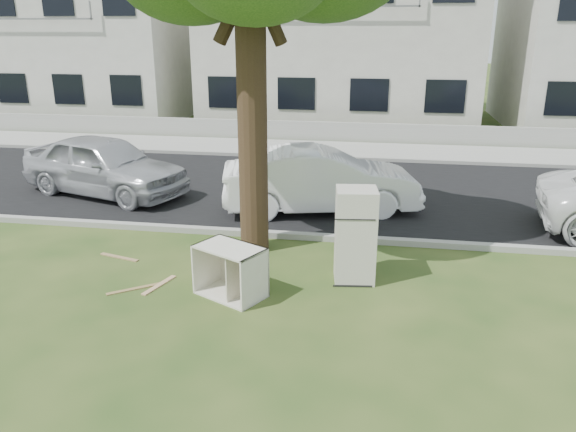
% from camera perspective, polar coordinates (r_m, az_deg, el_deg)
% --- Properties ---
extents(ground, '(120.00, 120.00, 0.00)m').
position_cam_1_polar(ground, '(9.14, -3.39, -7.65)').
color(ground, '#243F16').
extents(road, '(120.00, 7.00, 0.01)m').
position_cam_1_polar(road, '(14.67, 1.74, 2.73)').
color(road, black).
rests_on(road, ground).
extents(kerb_near, '(120.00, 0.18, 0.12)m').
position_cam_1_polar(kerb_near, '(11.34, -0.68, -2.21)').
color(kerb_near, gray).
rests_on(kerb_near, ground).
extents(kerb_far, '(120.00, 0.18, 0.12)m').
position_cam_1_polar(kerb_far, '(18.08, 3.27, 5.79)').
color(kerb_far, gray).
rests_on(kerb_far, ground).
extents(sidewalk, '(120.00, 2.80, 0.01)m').
position_cam_1_polar(sidewalk, '(19.49, 3.75, 6.75)').
color(sidewalk, gray).
rests_on(sidewalk, ground).
extents(low_wall, '(120.00, 0.15, 0.70)m').
position_cam_1_polar(low_wall, '(20.98, 4.22, 8.56)').
color(low_wall, gray).
rests_on(low_wall, ground).
extents(townhouse_left, '(10.20, 8.16, 7.04)m').
position_cam_1_polar(townhouse_left, '(29.00, -20.01, 16.68)').
color(townhouse_left, beige).
rests_on(townhouse_left, ground).
extents(townhouse_center, '(11.22, 8.16, 7.44)m').
position_cam_1_polar(townhouse_center, '(25.54, 5.50, 17.97)').
color(townhouse_center, beige).
rests_on(townhouse_center, ground).
extents(fridge, '(0.72, 0.68, 1.58)m').
position_cam_1_polar(fridge, '(9.29, 6.85, -1.96)').
color(fridge, silver).
rests_on(fridge, ground).
extents(cabinet, '(1.23, 1.07, 0.82)m').
position_cam_1_polar(cabinet, '(8.88, -5.88, -5.60)').
color(cabinet, beige).
rests_on(cabinet, ground).
extents(plank_a, '(0.82, 0.64, 0.02)m').
position_cam_1_polar(plank_a, '(9.52, -15.11, -7.11)').
color(plank_a, olive).
rests_on(plank_a, ground).
extents(plank_b, '(0.83, 0.30, 0.02)m').
position_cam_1_polar(plank_b, '(10.83, -16.77, -4.03)').
color(plank_b, '#97784F').
rests_on(plank_b, ground).
extents(plank_c, '(0.32, 0.78, 0.02)m').
position_cam_1_polar(plank_c, '(9.54, -12.95, -6.86)').
color(plank_c, tan).
rests_on(plank_c, ground).
extents(car_center, '(4.67, 2.53, 1.46)m').
position_cam_1_polar(car_center, '(12.79, 3.37, 3.66)').
color(car_center, white).
rests_on(car_center, ground).
extents(car_left, '(4.74, 3.04, 1.50)m').
position_cam_1_polar(car_left, '(14.81, -18.15, 4.93)').
color(car_left, '#ACADB3').
rests_on(car_left, ground).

